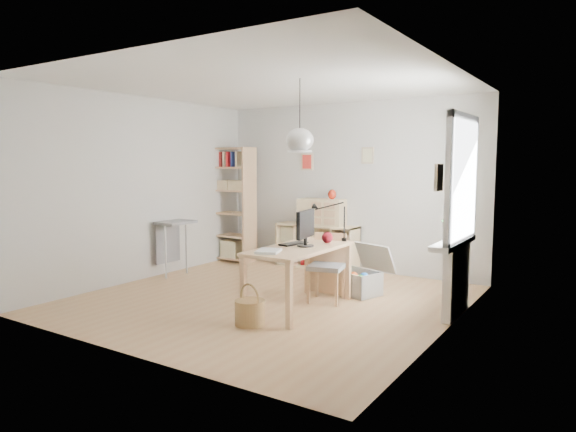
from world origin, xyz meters
The scene contains 20 objects.
ground centered at (0.00, 0.00, 0.00)m, with size 4.50×4.50×0.00m, color tan.
room_shell centered at (0.55, -0.15, 2.00)m, with size 4.50×4.50×4.50m.
window_unit centered at (2.23, 0.60, 1.55)m, with size 0.07×1.16×1.46m.
radiator centered at (2.19, 0.60, 0.40)m, with size 0.10×0.80×0.80m, color silver.
windowsill centered at (2.14, 0.60, 0.83)m, with size 0.22×1.20×0.06m, color white.
desk centered at (0.55, -0.15, 0.66)m, with size 0.70×1.50×0.75m.
cube_shelf centered at (-0.47, 2.08, 0.30)m, with size 1.40×0.38×0.72m.
tall_bookshelf centered at (-2.04, 1.80, 1.09)m, with size 0.80×0.38×2.00m.
side_table centered at (-2.04, 0.35, 0.67)m, with size 0.40×0.55×0.85m.
chair centered at (0.65, 0.37, 0.48)m, with size 0.49×0.49×0.85m.
wicker_basket centered at (0.42, -0.96, 0.15)m, with size 0.33×0.33×0.45m.
storage_chest centered at (0.84, 0.90, 0.21)m, with size 0.80×0.85×0.65m.
monitor centered at (0.60, -0.10, 0.99)m, with size 0.20×0.49×0.43m.
keyboard centered at (0.40, -0.04, 0.76)m, with size 0.15×0.39×0.02m, color black.
task_lamp centered at (0.59, 0.46, 1.07)m, with size 0.44×0.16×0.47m.
yarn_ball centered at (0.69, 0.27, 0.82)m, with size 0.14×0.14×0.14m, color #510A11.
paper_tray centered at (0.46, -0.66, 0.77)m, with size 0.24×0.30×0.03m, color white.
drawer_chest centered at (-0.36, 2.04, 0.93)m, with size 0.75×0.34×0.43m, color #D7B88D.
red_vase centered at (-0.17, 2.04, 1.23)m, with size 0.13×0.13×0.16m, color maroon.
potted_plant centered at (2.12, 0.66, 1.00)m, with size 0.26×0.22×0.29m, color #2B732E.
Camera 1 is at (3.66, -5.26, 1.74)m, focal length 32.00 mm.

